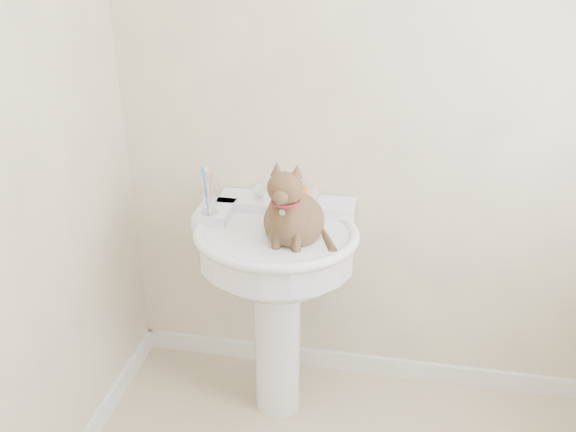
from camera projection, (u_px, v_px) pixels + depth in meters
The scene contains 7 objects.
wall_back at pixel (392, 112), 2.31m from camera, with size 2.20×0.00×2.50m, color beige, non-canonical shape.
baseboard_back at pixel (372, 365), 2.83m from camera, with size 2.20×0.02×0.09m, color white.
pedestal_sink at pixel (276, 266), 2.36m from camera, with size 0.65×0.63×0.89m.
faucet at pixel (284, 194), 2.40m from camera, with size 0.28×0.12×0.14m.
soap_bar at pixel (301, 193), 2.48m from camera, with size 0.09×0.06×0.03m, color #D85516.
toothbrush_cup at pixel (209, 202), 2.32m from camera, with size 0.07×0.07×0.18m.
cat at pixel (293, 216), 2.20m from camera, with size 0.24×0.31×0.45m.
Camera 1 is at (0.02, -1.19, 1.90)m, focal length 38.00 mm.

